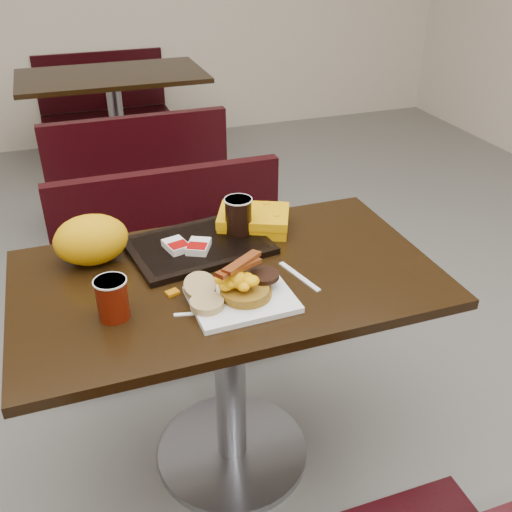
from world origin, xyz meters
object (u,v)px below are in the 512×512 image
object	(u,v)px
pancake_stack	(246,291)
table_far	(118,129)
bench_near_n	(181,269)
platter	(242,299)
knife	(299,276)
bench_far_s	(135,168)
table_near	(230,373)
clamshell	(254,220)
tray	(199,246)
bench_far_n	(106,105)
coffee_cup_near	(112,299)
fork	(190,314)
paper_bag	(91,240)
coffee_cup_far	(238,216)
hashbrown_sleeve_left	(176,246)
hashbrown_sleeve_right	(199,246)

from	to	relation	value
pancake_stack	table_far	bearing A→B (deg)	90.21
bench_near_n	pancake_stack	distance (m)	0.94
platter	knife	distance (m)	0.20
bench_near_n	bench_far_s	world-z (taller)	same
bench_far_s	pancake_stack	size ratio (longest dim) A/B	7.31
table_near	clamshell	world-z (taller)	clamshell
table_far	clamshell	world-z (taller)	clamshell
table_far	tray	bearing A→B (deg)	-90.93
bench_far_n	tray	distance (m)	3.15
coffee_cup_near	bench_far_n	bearing A→B (deg)	84.43
bench_far_n	fork	world-z (taller)	fork
platter	tray	world-z (taller)	tray
pancake_stack	tray	xyz separation A→B (m)	(-0.05, 0.31, -0.02)
knife	paper_bag	bearing A→B (deg)	-131.55
clamshell	table_far	bearing A→B (deg)	118.09
coffee_cup_far	paper_bag	size ratio (longest dim) A/B	0.53
bench_far_s	bench_far_n	size ratio (longest dim) A/B	1.00
bench_near_n	bench_far_n	distance (m)	2.60
bench_far_s	hashbrown_sleeve_left	xyz separation A→B (m)	(-0.11, -1.74, 0.42)
paper_bag	bench_far_s	bearing A→B (deg)	78.32
bench_far_s	pancake_stack	xyz separation A→B (m)	(0.01, -2.04, 0.42)
coffee_cup_near	hashbrown_sleeve_right	bearing A→B (deg)	39.39
platter	tray	distance (m)	0.32
coffee_cup_far	pancake_stack	bearing A→B (deg)	-104.67
bench_far_s	coffee_cup_near	size ratio (longest dim) A/B	9.01
coffee_cup_near	clamshell	bearing A→B (deg)	34.53
bench_far_n	knife	size ratio (longest dim) A/B	5.62
coffee_cup_near	tray	bearing A→B (deg)	42.95
knife	paper_bag	size ratio (longest dim) A/B	0.83
bench_far_s	paper_bag	world-z (taller)	paper_bag
fork	knife	distance (m)	0.34
bench_far_n	platter	distance (m)	3.47
knife	coffee_cup_far	bearing A→B (deg)	-176.58
table_near	fork	bearing A→B (deg)	-133.53
table_near	knife	bearing A→B (deg)	-23.62
platter	hashbrown_sleeve_left	xyz separation A→B (m)	(-0.11, 0.30, 0.02)
coffee_cup_far	hashbrown_sleeve_right	bearing A→B (deg)	-155.04
paper_bag	hashbrown_sleeve_left	bearing A→B (deg)	-9.39
coffee_cup_near	hashbrown_sleeve_right	size ratio (longest dim) A/B	1.31
platter	coffee_cup_far	size ratio (longest dim) A/B	2.36
clamshell	bench_far_n	bearing A→B (deg)	117.19
table_far	bench_far_n	distance (m)	0.70
table_near	tray	size ratio (longest dim) A/B	2.90
tray	hashbrown_sleeve_right	size ratio (longest dim) A/B	4.88
bench_far_s	paper_bag	distance (m)	1.80
table_near	pancake_stack	xyz separation A→B (m)	(0.01, -0.14, 0.41)
table_near	coffee_cup_near	world-z (taller)	coffee_cup_near
pancake_stack	hashbrown_sleeve_right	bearing A→B (deg)	102.31
bench_far_s	coffee_cup_far	bearing A→B (deg)	-86.64
pancake_stack	knife	xyz separation A→B (m)	(0.18, 0.06, -0.03)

